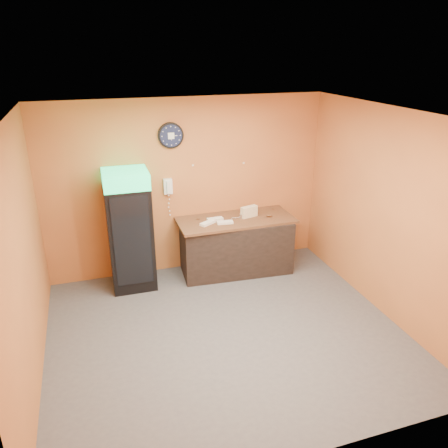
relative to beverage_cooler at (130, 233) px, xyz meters
name	(u,v)px	position (x,y,z in m)	size (l,w,h in m)	color
floor	(226,332)	(0.99, -1.61, -0.90)	(4.50, 4.50, 0.00)	#47474C
back_wall	(187,187)	(0.99, 0.39, 0.50)	(4.50, 0.02, 2.80)	#C87438
left_wall	(22,261)	(-1.26, -1.61, 0.50)	(0.02, 4.00, 2.80)	#C87438
right_wall	(386,214)	(3.24, -1.61, 0.50)	(0.02, 4.00, 2.80)	#C87438
ceiling	(226,115)	(0.99, -1.61, 1.90)	(4.50, 4.00, 0.02)	white
beverage_cooler	(130,233)	(0.00, 0.00, 0.00)	(0.65, 0.67, 1.84)	black
prep_counter	(235,246)	(1.67, 0.00, -0.46)	(1.76, 0.78, 0.88)	black
wall_clock	(171,136)	(0.75, 0.36, 1.34)	(0.39, 0.06, 0.39)	black
wall_phone	(168,186)	(0.66, 0.34, 0.56)	(0.13, 0.11, 0.24)	white
butcher_paper	(236,220)	(1.67, 0.00, 0.00)	(1.87, 0.79, 0.04)	brown
sub_roll_stack	(249,212)	(1.91, 0.02, 0.11)	(0.29, 0.16, 0.18)	beige
wrapped_sandwich_left	(208,223)	(1.18, -0.08, 0.04)	(0.26, 0.10, 0.04)	white
wrapped_sandwich_mid	(225,222)	(1.45, -0.14, 0.04)	(0.25, 0.10, 0.04)	white
wrapped_sandwich_right	(215,219)	(1.34, 0.04, 0.04)	(0.25, 0.10, 0.04)	white
kitchen_tool	(241,216)	(1.77, 0.01, 0.05)	(0.07, 0.07, 0.07)	silver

